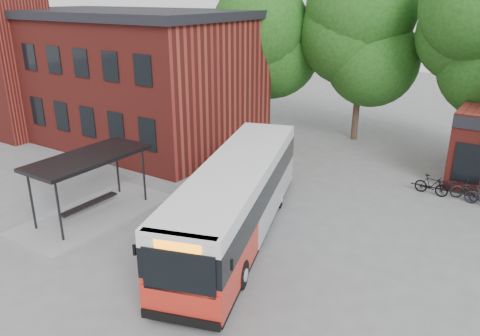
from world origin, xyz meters
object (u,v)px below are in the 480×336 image
Objects in this scene: bus_shelter at (91,186)px; bicycle_2 at (456,185)px; bicycle_4 at (471,189)px; city_bus at (237,200)px; bicycle_1 at (431,185)px.

bus_shelter is 4.29× the size of bicycle_2.
bicycle_2 is 0.86× the size of bicycle_4.
city_bus is 11.87m from bicycle_2.
bus_shelter is at bearing 105.39° from bicycle_4.
city_bus is 10.60m from bicycle_1.
city_bus is at bearing 153.11° from bicycle_1.
bus_shelter is 16.37m from bicycle_1.
bus_shelter is at bearing 135.43° from bicycle_2.
city_bus is 6.54× the size of bicycle_4.
bicycle_2 is at bearing 36.92° from city_bus.
bicycle_4 reaches higher than bicycle_1.
bicycle_4 is at bearing 39.55° from bus_shelter.
city_bus is (6.39, 2.09, 0.13)m from bus_shelter.
city_bus reaches higher than bicycle_4.
bicycle_1 is 1.02× the size of bicycle_2.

